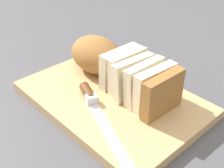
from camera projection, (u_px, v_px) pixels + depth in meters
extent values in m
plane|color=#4C4C51|center=(112.00, 103.00, 0.68)|extent=(3.00, 3.00, 0.00)
cube|color=tan|center=(112.00, 99.00, 0.68)|extent=(0.40, 0.28, 0.02)
ellipsoid|color=#996633|center=(96.00, 54.00, 0.74)|extent=(0.15, 0.11, 0.09)
cube|color=beige|center=(119.00, 67.00, 0.69)|extent=(0.03, 0.11, 0.09)
cube|color=beige|center=(128.00, 71.00, 0.67)|extent=(0.03, 0.11, 0.09)
cube|color=beige|center=(134.00, 78.00, 0.65)|extent=(0.04, 0.11, 0.09)
cube|color=beige|center=(144.00, 82.00, 0.64)|extent=(0.03, 0.11, 0.09)
cube|color=beige|center=(155.00, 87.00, 0.62)|extent=(0.03, 0.11, 0.09)
cube|color=#996633|center=(163.00, 95.00, 0.60)|extent=(0.02, 0.11, 0.09)
cube|color=silver|center=(111.00, 136.00, 0.56)|extent=(0.22, 0.10, 0.00)
cylinder|color=#593319|center=(88.00, 92.00, 0.66)|extent=(0.06, 0.04, 0.02)
cube|color=silver|center=(92.00, 100.00, 0.64)|extent=(0.03, 0.03, 0.02)
sphere|color=#A8753D|center=(103.00, 81.00, 0.72)|extent=(0.00, 0.00, 0.00)
sphere|color=#A8753D|center=(89.00, 91.00, 0.68)|extent=(0.01, 0.01, 0.01)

